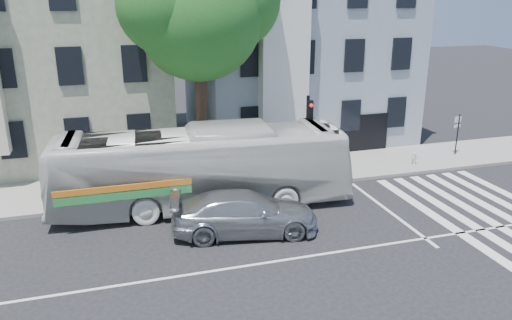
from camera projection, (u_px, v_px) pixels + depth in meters
name	position (u px, v px, depth m)	size (l,w,h in m)	color
ground	(254.00, 265.00, 16.34)	(120.00, 120.00, 0.00)	black
sidewalk_far	(206.00, 180.00, 23.59)	(80.00, 4.00, 0.15)	gray
building_left	(47.00, 53.00, 26.34)	(12.00, 10.00, 11.00)	gray
building_right	(295.00, 45.00, 30.14)	(12.00, 10.00, 11.00)	#8B96A5
street_tree	(199.00, 9.00, 21.83)	(7.30, 5.90, 11.10)	#2D2116
bus	(202.00, 168.00, 20.35)	(12.13, 2.84, 3.38)	silver
sedan	(245.00, 213.00, 18.35)	(5.39, 2.19, 1.56)	#ACADB3
hedge	(178.00, 188.00, 21.49)	(8.50, 0.84, 0.70)	#24531B
traffic_signal	(308.00, 130.00, 22.03)	(0.42, 0.53, 4.25)	black
fire_hydrant	(414.00, 158.00, 25.48)	(0.38, 0.25, 0.66)	#BCBCB7
far_sign_pole	(458.00, 129.00, 26.78)	(0.40, 0.17, 2.23)	black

